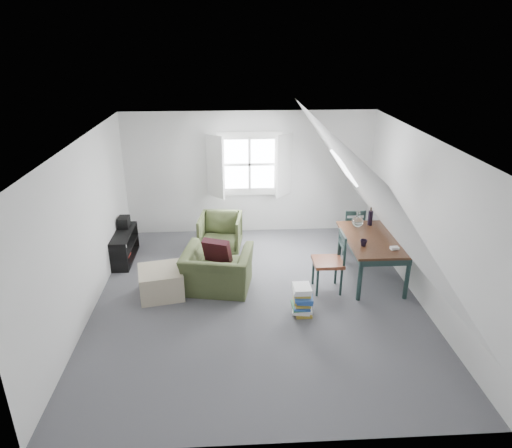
{
  "coord_description": "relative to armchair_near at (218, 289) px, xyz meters",
  "views": [
    {
      "loc": [
        -0.38,
        -6.16,
        3.83
      ],
      "look_at": [
        0.01,
        0.6,
        1.03
      ],
      "focal_mm": 32.0,
      "sensor_mm": 36.0,
      "label": 1
    }
  ],
  "objects": [
    {
      "name": "floor",
      "position": [
        0.63,
        -0.35,
        0.0
      ],
      "size": [
        5.5,
        5.5,
        0.0
      ],
      "primitive_type": "plane",
      "color": "#4C4D52",
      "rests_on": "ground"
    },
    {
      "name": "magazine_stack",
      "position": [
        1.26,
        -0.77,
        0.22
      ],
      "size": [
        0.33,
        0.4,
        0.44
      ],
      "rotation": [
        0.0,
        0.0,
        -0.1
      ],
      "color": "#B29933",
      "rests_on": "floor"
    },
    {
      "name": "armchair_near",
      "position": [
        0.0,
        0.0,
        0.0
      ],
      "size": [
        1.21,
        1.11,
        0.69
      ],
      "primitive_type": "imported",
      "rotation": [
        0.0,
        0.0,
        2.96
      ],
      "color": "#3C4625",
      "rests_on": "floor"
    },
    {
      "name": "wall_left",
      "position": [
        -1.87,
        -0.35,
        1.25
      ],
      "size": [
        0.0,
        5.5,
        5.5
      ],
      "primitive_type": "plane",
      "rotation": [
        1.57,
        0.0,
        1.57
      ],
      "color": "silver",
      "rests_on": "ground"
    },
    {
      "name": "slope_left",
      "position": [
        -0.92,
        -0.35,
        1.78
      ],
      "size": [
        3.19,
        5.5,
        4.48
      ],
      "primitive_type": "plane",
      "rotation": [
        0.0,
        2.19,
        0.0
      ],
      "color": "white",
      "rests_on": "wall_left"
    },
    {
      "name": "throw_pillow",
      "position": [
        0.0,
        0.15,
        0.61
      ],
      "size": [
        0.5,
        0.4,
        0.46
      ],
      "primitive_type": "cube",
      "rotation": [
        0.31,
        0.0,
        -0.38
      ],
      "color": "#350E15",
      "rests_on": "armchair_near"
    },
    {
      "name": "vase_twigs",
      "position": [
        2.67,
        0.77,
        0.9
      ],
      "size": [
        0.08,
        0.09,
        0.64
      ],
      "rotation": [
        0.0,
        0.0,
        0.32
      ],
      "color": "black",
      "rests_on": "dining_table"
    },
    {
      "name": "wall_back",
      "position": [
        0.63,
        2.4,
        1.25
      ],
      "size": [
        5.0,
        0.0,
        5.0
      ],
      "primitive_type": "plane",
      "rotation": [
        1.57,
        0.0,
        0.0
      ],
      "color": "silver",
      "rests_on": "ground"
    },
    {
      "name": "ceiling",
      "position": [
        0.63,
        -0.35,
        2.5
      ],
      "size": [
        5.5,
        5.5,
        0.0
      ],
      "primitive_type": "plane",
      "rotation": [
        3.14,
        0.0,
        0.0
      ],
      "color": "white",
      "rests_on": "wall_back"
    },
    {
      "name": "armchair_far",
      "position": [
        0.03,
        1.46,
        0.0
      ],
      "size": [
        0.86,
        0.88,
        0.72
      ],
      "primitive_type": "imported",
      "rotation": [
        0.0,
        0.0,
        -0.12
      ],
      "color": "#3C4625",
      "rests_on": "floor"
    },
    {
      "name": "dormer_window",
      "position": [
        0.63,
        2.33,
        1.45
      ],
      "size": [
        1.71,
        0.35,
        1.3
      ],
      "color": "white",
      "rests_on": "wall_back"
    },
    {
      "name": "paper_box",
      "position": [
        2.77,
        -0.23,
        0.77
      ],
      "size": [
        0.13,
        0.09,
        0.04
      ],
      "primitive_type": "cube",
      "rotation": [
        0.0,
        0.0,
        0.1
      ],
      "color": "white",
      "rests_on": "dining_table"
    },
    {
      "name": "ottoman",
      "position": [
        -0.9,
        -0.12,
        0.22
      ],
      "size": [
        0.79,
        0.79,
        0.44
      ],
      "primitive_type": "cube",
      "rotation": [
        0.0,
        0.0,
        0.21
      ],
      "color": "tan",
      "rests_on": "floor"
    },
    {
      "name": "dining_chair_near",
      "position": [
        1.8,
        -0.11,
        0.52
      ],
      "size": [
        0.47,
        0.47,
        0.99
      ],
      "rotation": [
        0.0,
        0.0,
        -1.34
      ],
      "color": "maroon",
      "rests_on": "floor"
    },
    {
      "name": "dining_table",
      "position": [
        2.57,
        0.22,
        0.65
      ],
      "size": [
        0.9,
        1.51,
        0.75
      ],
      "rotation": [
        0.0,
        0.0,
        -0.07
      ],
      "color": "#341C11",
      "rests_on": "floor"
    },
    {
      "name": "skylight",
      "position": [
        2.18,
        0.95,
        1.75
      ],
      "size": [
        0.35,
        0.75,
        0.47
      ],
      "primitive_type": "cube",
      "rotation": [
        0.0,
        0.95,
        0.0
      ],
      "color": "white",
      "rests_on": "slope_right"
    },
    {
      "name": "demijohn",
      "position": [
        2.42,
        0.67,
        0.87
      ],
      "size": [
        0.2,
        0.2,
        0.28
      ],
      "rotation": [
        0.0,
        0.0,
        -0.1
      ],
      "color": "silver",
      "rests_on": "dining_table"
    },
    {
      "name": "slope_right",
      "position": [
        2.18,
        -0.35,
        1.78
      ],
      "size": [
        3.19,
        5.5,
        4.48
      ],
      "primitive_type": "plane",
      "rotation": [
        0.0,
        -2.19,
        0.0
      ],
      "color": "white",
      "rests_on": "wall_right"
    },
    {
      "name": "wall_front",
      "position": [
        0.63,
        -3.1,
        1.25
      ],
      "size": [
        5.0,
        0.0,
        5.0
      ],
      "primitive_type": "plane",
      "rotation": [
        -1.57,
        0.0,
        0.0
      ],
      "color": "silver",
      "rests_on": "ground"
    },
    {
      "name": "dining_chair_far",
      "position": [
        2.5,
        1.25,
        0.47
      ],
      "size": [
        0.42,
        0.42,
        0.89
      ],
      "rotation": [
        0.0,
        0.0,
        3.46
      ],
      "color": "maroon",
      "rests_on": "floor"
    },
    {
      "name": "electronics_box",
      "position": [
        -1.75,
        1.42,
        0.63
      ],
      "size": [
        0.2,
        0.27,
        0.21
      ],
      "primitive_type": "cube",
      "rotation": [
        0.0,
        0.0,
        -0.01
      ],
      "color": "black",
      "rests_on": "media_shelf"
    },
    {
      "name": "media_shelf",
      "position": [
        -1.75,
        1.14,
        0.25
      ],
      "size": [
        0.35,
        1.06,
        0.54
      ],
      "rotation": [
        0.0,
        0.0,
        -0.06
      ],
      "color": "black",
      "rests_on": "floor"
    },
    {
      "name": "cup",
      "position": [
        2.32,
        -0.08,
        0.75
      ],
      "size": [
        0.12,
        0.12,
        0.1
      ],
      "primitive_type": "imported",
      "rotation": [
        0.0,
        0.0,
        0.11
      ],
      "color": "black",
      "rests_on": "dining_table"
    },
    {
      "name": "wall_right",
      "position": [
        3.13,
        -0.35,
        1.25
      ],
      "size": [
        0.0,
        5.5,
        5.5
      ],
      "primitive_type": "plane",
      "rotation": [
        1.57,
        0.0,
        -1.57
      ],
      "color": "silver",
      "rests_on": "ground"
    }
  ]
}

